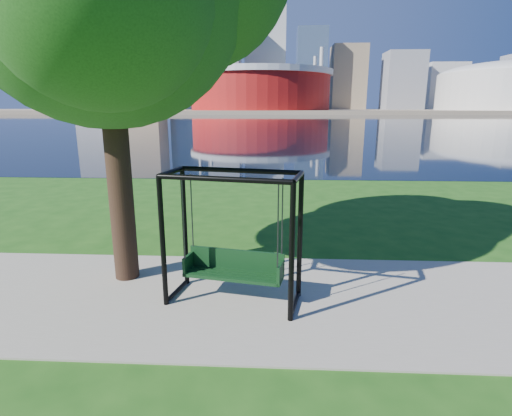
{
  "coord_description": "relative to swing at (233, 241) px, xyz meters",
  "views": [
    {
      "loc": [
        0.15,
        -7.19,
        3.42
      ],
      "look_at": [
        -0.23,
        0.0,
        1.6
      ],
      "focal_mm": 28.0,
      "sensor_mm": 36.0,
      "label": 1
    }
  ],
  "objects": [
    {
      "name": "path",
      "position": [
        0.59,
        0.07,
        -1.13
      ],
      "size": [
        120.0,
        4.0,
        0.03
      ],
      "primitive_type": "cube",
      "color": "#9E937F",
      "rests_on": "ground"
    },
    {
      "name": "far_bank",
      "position": [
        0.59,
        306.57,
        -0.15
      ],
      "size": [
        900.0,
        228.0,
        2.0
      ],
      "primitive_type": "cube",
      "color": "#937F60",
      "rests_on": "ground"
    },
    {
      "name": "river",
      "position": [
        0.59,
        102.57,
        -1.14
      ],
      "size": [
        900.0,
        180.0,
        0.02
      ],
      "primitive_type": "cube",
      "color": "black",
      "rests_on": "ground"
    },
    {
      "name": "skyline",
      "position": [
        -3.67,
        319.97,
        34.74
      ],
      "size": [
        392.0,
        66.0,
        96.5
      ],
      "color": "gray",
      "rests_on": "far_bank"
    },
    {
      "name": "stadium",
      "position": [
        -9.41,
        235.57,
        13.08
      ],
      "size": [
        83.0,
        83.0,
        32.0
      ],
      "color": "maroon",
      "rests_on": "far_bank"
    },
    {
      "name": "swing",
      "position": [
        0.0,
        0.0,
        0.0
      ],
      "size": [
        2.47,
        1.43,
        2.37
      ],
      "rotation": [
        0.0,
        0.0,
        -0.2
      ],
      "color": "black",
      "rests_on": "ground"
    },
    {
      "name": "ground",
      "position": [
        0.59,
        0.57,
        -1.15
      ],
      "size": [
        900.0,
        900.0,
        0.0
      ],
      "primitive_type": "plane",
      "color": "#1E5114",
      "rests_on": "ground"
    }
  ]
}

